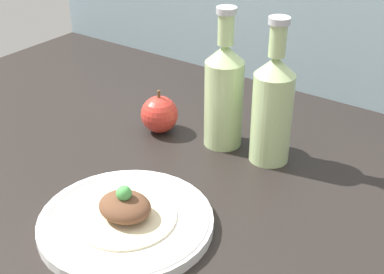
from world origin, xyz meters
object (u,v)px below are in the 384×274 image
apple (159,114)px  plated_food (125,209)px  plate (126,221)px  cider_bottle_right (272,106)px  cider_bottle_left (224,92)px

apple → plated_food: bearing=-61.3°
plate → apple: apple is taller
plate → cider_bottle_right: 35.23cm
plate → apple: 33.21cm
apple → cider_bottle_right: bearing=8.0°
plate → cider_bottle_left: (-1.99, 32.49, 10.39)cm
cider_bottle_right → apple: size_ratio=3.00×
plated_food → apple: size_ratio=1.74×
cider_bottle_right → apple: 26.08cm
plate → plated_food: plated_food is taller
plated_food → cider_bottle_left: cider_bottle_left is taller
plated_food → cider_bottle_right: cider_bottle_right is taller
cider_bottle_left → plate: bearing=-86.5°
plated_food → cider_bottle_right: bearing=74.8°
plated_food → cider_bottle_right: 34.59cm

